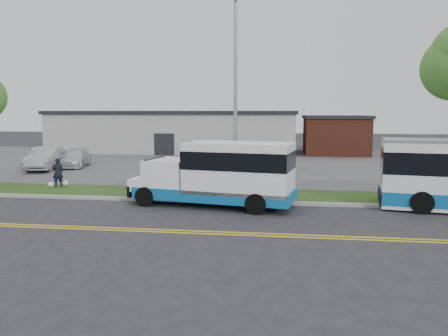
# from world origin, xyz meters

# --- Properties ---
(ground) EXTENTS (140.00, 140.00, 0.00)m
(ground) POSITION_xyz_m (0.00, 0.00, 0.00)
(ground) COLOR #28282B
(ground) RESTS_ON ground
(lane_line_north) EXTENTS (70.00, 0.12, 0.01)m
(lane_line_north) POSITION_xyz_m (0.00, -3.85, 0.01)
(lane_line_north) COLOR yellow
(lane_line_north) RESTS_ON ground
(lane_line_south) EXTENTS (70.00, 0.12, 0.01)m
(lane_line_south) POSITION_xyz_m (0.00, -4.15, 0.01)
(lane_line_south) COLOR yellow
(lane_line_south) RESTS_ON ground
(curb) EXTENTS (80.00, 0.30, 0.15)m
(curb) POSITION_xyz_m (0.00, 1.10, 0.07)
(curb) COLOR #9E9B93
(curb) RESTS_ON ground
(verge) EXTENTS (80.00, 3.30, 0.10)m
(verge) POSITION_xyz_m (0.00, 2.90, 0.05)
(verge) COLOR #294517
(verge) RESTS_ON ground
(parking_lot) EXTENTS (80.00, 25.00, 0.10)m
(parking_lot) POSITION_xyz_m (0.00, 17.00, 0.05)
(parking_lot) COLOR #4C4C4F
(parking_lot) RESTS_ON ground
(commercial_building) EXTENTS (25.40, 10.40, 4.35)m
(commercial_building) POSITION_xyz_m (-6.00, 27.00, 2.18)
(commercial_building) COLOR #9E9E99
(commercial_building) RESTS_ON ground
(brick_wing) EXTENTS (6.30, 7.30, 3.90)m
(brick_wing) POSITION_xyz_m (10.50, 26.00, 1.96)
(brick_wing) COLOR brown
(brick_wing) RESTS_ON ground
(streetlight_near) EXTENTS (0.35, 1.53, 9.50)m
(streetlight_near) POSITION_xyz_m (3.00, 2.73, 5.23)
(streetlight_near) COLOR gray
(streetlight_near) RESTS_ON verge
(shuttle_bus) EXTENTS (7.84, 3.70, 2.90)m
(shuttle_bus) POSITION_xyz_m (2.72, 0.47, 1.55)
(shuttle_bus) COLOR #0E5D9B
(shuttle_bus) RESTS_ON ground
(pedestrian) EXTENTS (0.69, 0.68, 1.60)m
(pedestrian) POSITION_xyz_m (-7.06, 3.79, 0.90)
(pedestrian) COLOR black
(pedestrian) RESTS_ON verge
(parked_car_a) EXTENTS (2.68, 5.18, 1.63)m
(parked_car_a) POSITION_xyz_m (-11.65, 10.53, 0.91)
(parked_car_a) COLOR #B0B2B8
(parked_car_a) RESTS_ON parking_lot
(parked_car_b) EXTENTS (2.70, 4.64, 1.26)m
(parked_car_b) POSITION_xyz_m (-10.35, 12.39, 0.73)
(parked_car_b) COLOR silver
(parked_car_b) RESTS_ON parking_lot
(grocery_bag_left) EXTENTS (0.32, 0.32, 0.32)m
(grocery_bag_left) POSITION_xyz_m (-7.36, 3.54, 0.26)
(grocery_bag_left) COLOR white
(grocery_bag_left) RESTS_ON verge
(grocery_bag_right) EXTENTS (0.32, 0.32, 0.32)m
(grocery_bag_right) POSITION_xyz_m (-6.76, 4.04, 0.26)
(grocery_bag_right) COLOR white
(grocery_bag_right) RESTS_ON verge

